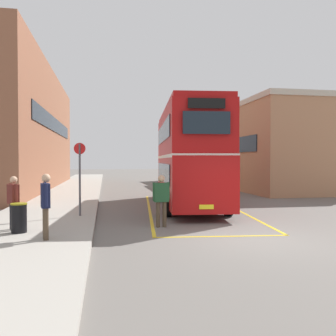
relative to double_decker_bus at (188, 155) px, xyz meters
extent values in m
plane|color=#66605B|center=(0.14, 6.89, -2.51)|extent=(135.60, 135.60, 0.00)
cube|color=#A39E93|center=(-6.36, 9.29, -2.44)|extent=(4.00, 57.60, 0.14)
cube|color=brown|center=(-11.11, 12.83, 2.11)|extent=(6.30, 24.88, 9.25)
cube|color=#19232D|center=(-7.93, 12.83, 2.57)|extent=(0.06, 18.91, 1.10)
cube|color=#AD7A56|center=(9.36, 10.49, 0.57)|extent=(7.45, 15.56, 6.17)
cube|color=#19232D|center=(5.61, 10.49, 0.88)|extent=(0.06, 11.82, 1.10)
cube|color=#BCB29E|center=(9.36, 10.49, 3.84)|extent=(7.57, 15.68, 0.36)
cylinder|color=black|center=(-0.94, 3.21, -2.01)|extent=(0.38, 1.02, 1.00)
cylinder|color=black|center=(1.55, 2.97, -2.01)|extent=(0.38, 1.02, 1.00)
cylinder|color=black|center=(-1.55, -2.97, -2.01)|extent=(0.38, 1.02, 1.00)
cylinder|color=black|center=(0.94, -3.21, -2.01)|extent=(0.38, 1.02, 1.00)
cube|color=#A80F0F|center=(0.00, 0.00, -1.11)|extent=(3.38, 10.21, 2.10)
cube|color=#A80F0F|center=(0.00, 0.00, 0.99)|extent=(3.36, 10.01, 2.10)
cube|color=#A80F0F|center=(0.00, 0.00, 2.14)|extent=(3.26, 9.90, 0.20)
cube|color=white|center=(0.00, 0.00, -0.06)|extent=(3.40, 10.12, 0.14)
cube|color=#19232D|center=(-1.22, 0.12, -0.81)|extent=(0.83, 8.18, 0.84)
cube|color=#19232D|center=(-1.22, 0.12, 1.09)|extent=(0.83, 8.18, 0.84)
cube|color=#19232D|center=(1.22, -0.12, -0.81)|extent=(0.83, 8.18, 0.84)
cube|color=#19232D|center=(1.22, -0.12, 1.09)|extent=(0.83, 8.18, 0.84)
cube|color=#19232D|center=(-0.49, -5.01, 1.09)|extent=(1.69, 0.20, 0.80)
cube|color=black|center=(-0.49, -5.01, 1.77)|extent=(1.33, 0.17, 0.36)
cube|color=#19232D|center=(0.49, 5.01, -0.71)|extent=(1.93, 0.23, 1.00)
cube|color=yellow|center=(-0.49, -5.01, -1.88)|extent=(0.52, 0.08, 0.16)
cylinder|color=black|center=(2.37, 20.28, -2.05)|extent=(0.31, 0.93, 0.92)
cylinder|color=black|center=(4.88, 20.41, -2.05)|extent=(0.31, 0.93, 0.92)
cylinder|color=black|center=(2.68, 14.35, -2.05)|extent=(0.31, 0.93, 0.92)
cylinder|color=black|center=(5.19, 14.48, -2.05)|extent=(0.31, 0.93, 0.92)
cube|color=silver|center=(3.78, 17.38, -0.91)|extent=(2.95, 10.02, 2.60)
cube|color=silver|center=(3.78, 17.38, 0.45)|extent=(2.78, 9.62, 0.12)
cube|color=#19232D|center=(2.55, 17.31, -0.56)|extent=(0.45, 7.92, 0.96)
cube|color=#19232D|center=(5.02, 17.44, -0.56)|extent=(0.45, 7.92, 0.96)
cube|color=#19232D|center=(3.52, 22.35, -0.61)|extent=(1.95, 0.14, 1.10)
cylinder|color=#473828|center=(-2.02, -5.18, -2.08)|extent=(0.14, 0.14, 0.86)
cylinder|color=#473828|center=(-2.25, -5.19, -2.08)|extent=(0.14, 0.14, 0.86)
cube|color=#1E4728|center=(-2.13, -5.19, -1.32)|extent=(0.52, 0.25, 0.65)
cylinder|color=#1E4728|center=(-1.88, -5.17, -1.29)|extent=(0.09, 0.09, 0.62)
cylinder|color=#1E4728|center=(-2.38, -5.20, -1.29)|extent=(0.09, 0.09, 0.62)
sphere|color=tan|center=(-2.13, -5.21, -0.85)|extent=(0.23, 0.23, 0.23)
cylinder|color=black|center=(-6.85, -5.50, -1.97)|extent=(0.14, 0.14, 0.80)
cylinder|color=black|center=(-6.74, -5.67, -1.97)|extent=(0.14, 0.14, 0.80)
cube|color=#591E19|center=(-6.80, -5.59, -1.27)|extent=(0.44, 0.51, 0.60)
cylinder|color=#591E19|center=(-6.92, -5.39, -1.24)|extent=(0.09, 0.09, 0.57)
cylinder|color=#591E19|center=(-6.67, -5.78, -1.24)|extent=(0.09, 0.09, 0.57)
sphere|color=tan|center=(-6.78, -5.58, -0.83)|extent=(0.22, 0.22, 0.22)
cylinder|color=#473828|center=(-5.63, -7.02, -1.94)|extent=(0.14, 0.14, 0.86)
cylinder|color=#473828|center=(-5.58, -7.24, -1.94)|extent=(0.14, 0.14, 0.86)
cube|color=#141938|center=(-5.60, -7.13, -1.19)|extent=(0.33, 0.54, 0.65)
cylinder|color=#141938|center=(-5.66, -6.89, -1.15)|extent=(0.09, 0.09, 0.61)
cylinder|color=#141938|center=(-5.55, -7.38, -1.15)|extent=(0.09, 0.09, 0.61)
sphere|color=tan|center=(-5.58, -7.13, -0.72)|extent=(0.23, 0.23, 0.23)
cylinder|color=black|center=(-6.52, -6.07, -1.96)|extent=(0.44, 0.44, 0.83)
cylinder|color=olive|center=(-6.52, -6.07, -1.52)|extent=(0.47, 0.47, 0.04)
cylinder|color=#4C4C51|center=(-4.97, -3.04, -0.99)|extent=(0.08, 0.08, 2.77)
cylinder|color=red|center=(-4.97, -3.04, 0.22)|extent=(0.44, 0.09, 0.44)
cube|color=gold|center=(-2.00, -0.81, -2.51)|extent=(1.29, 11.98, 0.01)
cube|color=gold|center=(2.00, -1.20, -2.51)|extent=(1.29, 11.98, 0.01)
cube|color=gold|center=(-0.59, -6.99, -2.51)|extent=(4.13, 0.52, 0.01)
camera|label=1|loc=(-4.01, -17.26, -0.23)|focal=38.54mm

